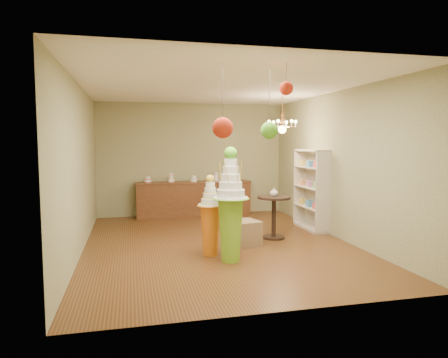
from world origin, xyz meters
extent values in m
plane|color=#522F16|center=(0.00, 0.00, 0.00)|extent=(6.50, 6.50, 0.00)
plane|color=white|center=(0.00, 0.00, 3.00)|extent=(6.50, 6.50, 0.00)
cube|color=gray|center=(0.00, 3.25, 1.50)|extent=(5.00, 0.04, 3.00)
cube|color=gray|center=(0.00, -3.25, 1.50)|extent=(5.00, 0.04, 3.00)
cube|color=gray|center=(-2.50, 0.00, 1.50)|extent=(0.04, 6.50, 3.00)
cube|color=gray|center=(2.50, 0.00, 1.50)|extent=(0.04, 6.50, 3.00)
cone|color=#7DBE2A|center=(-0.04, -1.19, 0.52)|extent=(0.55, 0.55, 1.04)
cylinder|color=white|center=(-0.04, -1.19, 1.06)|extent=(0.74, 0.74, 0.03)
cylinder|color=white|center=(-0.04, -1.19, 1.14)|extent=(0.61, 0.61, 0.13)
cylinder|color=white|center=(-0.04, -1.19, 1.26)|extent=(0.50, 0.50, 0.13)
cylinder|color=white|center=(-0.04, -1.19, 1.39)|extent=(0.41, 0.41, 0.13)
cylinder|color=white|center=(-0.04, -1.19, 1.51)|extent=(0.33, 0.33, 0.13)
cylinder|color=white|center=(-0.04, -1.19, 1.64)|extent=(0.27, 0.27, 0.13)
sphere|color=#57B326|center=(-0.04, -1.19, 1.79)|extent=(0.21, 0.21, 0.21)
cone|color=orange|center=(-0.30, -0.76, 0.43)|extent=(0.36, 0.36, 0.87)
cylinder|color=white|center=(-0.30, -0.76, 0.88)|extent=(0.44, 0.44, 0.03)
cylinder|color=white|center=(-0.30, -0.76, 0.95)|extent=(0.33, 0.33, 0.10)
cylinder|color=white|center=(-0.30, -0.76, 1.04)|extent=(0.26, 0.26, 0.10)
cylinder|color=white|center=(-0.30, -0.76, 1.14)|extent=(0.21, 0.21, 0.10)
cylinder|color=white|center=(-0.30, -0.76, 1.23)|extent=(0.17, 0.17, 0.10)
sphere|color=gold|center=(-0.30, -0.76, 1.34)|extent=(0.14, 0.14, 0.14)
cube|color=brown|center=(0.46, -0.26, 0.24)|extent=(0.63, 0.63, 0.48)
cube|color=#57301B|center=(0.00, 2.97, 0.45)|extent=(3.00, 0.50, 0.90)
cube|color=#57301B|center=(0.00, 2.97, 0.91)|extent=(3.04, 0.54, 0.03)
cylinder|color=white|center=(-1.20, 2.97, 1.00)|extent=(0.18, 0.18, 0.16)
cylinder|color=white|center=(-0.60, 2.97, 1.04)|extent=(0.18, 0.18, 0.24)
cylinder|color=white|center=(0.00, 2.97, 1.00)|extent=(0.18, 0.18, 0.16)
cylinder|color=white|center=(0.60, 2.97, 1.04)|extent=(0.18, 0.18, 0.24)
cylinder|color=white|center=(1.20, 2.97, 1.00)|extent=(0.18, 0.18, 0.16)
cube|color=beige|center=(2.48, 0.80, 0.90)|extent=(0.04, 1.20, 1.80)
cube|color=beige|center=(2.32, 0.80, 0.50)|extent=(0.30, 1.14, 0.03)
cube|color=beige|center=(2.32, 0.80, 0.95)|extent=(0.30, 1.14, 0.03)
cube|color=beige|center=(2.32, 0.80, 1.40)|extent=(0.30, 1.14, 0.03)
cylinder|color=black|center=(1.21, 0.14, 0.02)|extent=(0.57, 0.57, 0.05)
cylinder|color=black|center=(1.21, 0.14, 0.42)|extent=(0.11, 0.11, 0.85)
cylinder|color=black|center=(1.21, 0.14, 0.85)|extent=(0.86, 0.86, 0.05)
imported|color=beige|center=(1.21, 0.14, 0.96)|extent=(0.21, 0.21, 0.18)
cylinder|color=#3E3A2C|center=(-0.43, -2.29, 2.58)|extent=(0.01, 0.01, 0.84)
sphere|color=red|center=(-0.43, -2.29, 2.16)|extent=(0.28, 0.28, 0.28)
cylinder|color=#3E3A2C|center=(0.23, -2.25, 2.56)|extent=(0.01, 0.01, 0.87)
sphere|color=#57B326|center=(0.23, -2.25, 2.13)|extent=(0.24, 0.24, 0.24)
cylinder|color=#3E3A2C|center=(0.38, -2.49, 2.83)|extent=(0.01, 0.01, 0.33)
sphere|color=red|center=(0.38, -2.49, 2.67)|extent=(0.18, 0.18, 0.18)
cylinder|color=#BF7A43|center=(1.67, 0.92, 2.75)|extent=(0.02, 0.02, 0.50)
cylinder|color=#BF7A43|center=(1.67, 0.92, 2.45)|extent=(0.10, 0.10, 0.30)
sphere|color=#F1E584|center=(1.67, 0.92, 2.25)|extent=(0.18, 0.18, 0.18)
camera|label=1|loc=(-1.63, -7.45, 1.97)|focal=32.00mm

